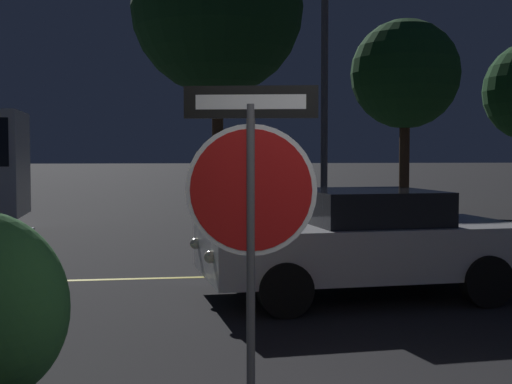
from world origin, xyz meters
name	(u,v)px	position (x,y,z in m)	size (l,w,h in m)	color
road_center_stripe	(224,276)	(0.00, 6.81, 0.00)	(32.98, 0.12, 0.01)	gold
stop_sign	(251,187)	(-0.36, 1.55, 1.53)	(0.90, 0.22, 2.22)	#4C4C51
passing_car_2	(361,241)	(1.53, 5.18, 0.68)	(4.05, 2.24, 1.31)	silver
street_lamp	(325,33)	(2.94, 12.73, 4.50)	(0.43, 0.43, 7.19)	#4C4C51
tree_0	(405,75)	(6.87, 18.15, 4.23)	(3.40, 3.40, 5.95)	#422D1E
tree_2	(217,9)	(0.88, 16.85, 5.82)	(4.82, 4.82, 8.24)	#422D1E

